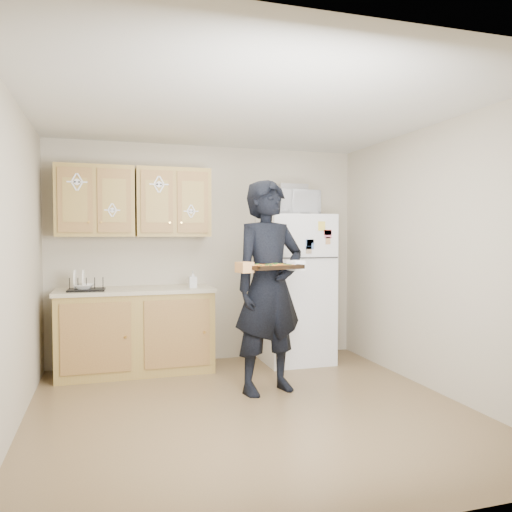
# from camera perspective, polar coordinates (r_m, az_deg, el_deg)

# --- Properties ---
(floor) EXTENTS (3.60, 3.60, 0.00)m
(floor) POSITION_cam_1_polar(r_m,az_deg,el_deg) (4.37, -0.58, -17.21)
(floor) COLOR brown
(floor) RESTS_ON ground
(ceiling) EXTENTS (3.60, 3.60, 0.00)m
(ceiling) POSITION_cam_1_polar(r_m,az_deg,el_deg) (4.24, -0.60, 16.52)
(ceiling) COLOR silver
(ceiling) RESTS_ON wall_back
(wall_back) EXTENTS (3.60, 0.04, 2.50)m
(wall_back) POSITION_cam_1_polar(r_m,az_deg,el_deg) (5.87, -5.50, 0.27)
(wall_back) COLOR #B5AA93
(wall_back) RESTS_ON floor
(wall_front) EXTENTS (3.60, 0.04, 2.50)m
(wall_front) POSITION_cam_1_polar(r_m,az_deg,el_deg) (2.45, 11.25, -2.63)
(wall_front) COLOR #B5AA93
(wall_front) RESTS_ON floor
(wall_left) EXTENTS (0.04, 3.60, 2.50)m
(wall_left) POSITION_cam_1_polar(r_m,az_deg,el_deg) (4.01, -26.13, -0.91)
(wall_left) COLOR #B5AA93
(wall_left) RESTS_ON floor
(wall_right) EXTENTS (0.04, 3.60, 2.50)m
(wall_right) POSITION_cam_1_polar(r_m,az_deg,el_deg) (4.93, 19.92, -0.25)
(wall_right) COLOR #B5AA93
(wall_right) RESTS_ON floor
(refrigerator) EXTENTS (0.75, 0.70, 1.70)m
(refrigerator) POSITION_cam_1_polar(r_m,az_deg,el_deg) (5.81, 4.50, -3.71)
(refrigerator) COLOR white
(refrigerator) RESTS_ON floor
(base_cabinet) EXTENTS (1.60, 0.60, 0.86)m
(base_cabinet) POSITION_cam_1_polar(r_m,az_deg,el_deg) (5.54, -13.56, -8.46)
(base_cabinet) COLOR olive
(base_cabinet) RESTS_ON floor
(countertop) EXTENTS (1.64, 0.64, 0.04)m
(countertop) POSITION_cam_1_polar(r_m,az_deg,el_deg) (5.47, -13.60, -3.82)
(countertop) COLOR beige
(countertop) RESTS_ON base_cabinet
(upper_cab_left) EXTENTS (0.80, 0.33, 0.75)m
(upper_cab_left) POSITION_cam_1_polar(r_m,az_deg,el_deg) (5.58, -17.90, 5.97)
(upper_cab_left) COLOR olive
(upper_cab_left) RESTS_ON wall_back
(upper_cab_right) EXTENTS (0.80, 0.33, 0.75)m
(upper_cab_right) POSITION_cam_1_polar(r_m,az_deg,el_deg) (5.62, -9.47, 6.02)
(upper_cab_right) COLOR olive
(upper_cab_right) RESTS_ON wall_back
(cereal_box) EXTENTS (0.20, 0.07, 0.32)m
(cereal_box) POSITION_cam_1_polar(r_m,az_deg,el_deg) (6.33, 8.08, -9.54)
(cereal_box) COLOR #E4C050
(cereal_box) RESTS_ON floor
(person) EXTENTS (0.82, 0.64, 1.97)m
(person) POSITION_cam_1_polar(r_m,az_deg,el_deg) (4.64, 1.49, -3.52)
(person) COLOR black
(person) RESTS_ON floor
(baking_tray) EXTENTS (0.55, 0.46, 0.04)m
(baking_tray) POSITION_cam_1_polar(r_m,az_deg,el_deg) (4.33, 1.72, -1.32)
(baking_tray) COLOR black
(baking_tray) RESTS_ON person
(pizza_front_left) EXTENTS (0.16, 0.16, 0.02)m
(pizza_front_left) POSITION_cam_1_polar(r_m,az_deg,el_deg) (4.20, 1.06, -1.19)
(pizza_front_left) COLOR orange
(pizza_front_left) RESTS_ON baking_tray
(pizza_front_right) EXTENTS (0.16, 0.16, 0.02)m
(pizza_front_right) POSITION_cam_1_polar(r_m,az_deg,el_deg) (4.32, 3.52, -1.09)
(pizza_front_right) COLOR orange
(pizza_front_right) RESTS_ON baking_tray
(pizza_back_left) EXTENTS (0.16, 0.16, 0.02)m
(pizza_back_left) POSITION_cam_1_polar(r_m,az_deg,el_deg) (4.33, -0.08, -1.08)
(pizza_back_left) COLOR orange
(pizza_back_left) RESTS_ON baking_tray
(pizza_back_right) EXTENTS (0.16, 0.16, 0.02)m
(pizza_back_right) POSITION_cam_1_polar(r_m,az_deg,el_deg) (4.45, 2.35, -0.99)
(pizza_back_right) COLOR orange
(pizza_back_right) RESTS_ON baking_tray
(pizza_center) EXTENTS (0.16, 0.16, 0.02)m
(pizza_center) POSITION_cam_1_polar(r_m,az_deg,el_deg) (4.33, 1.72, -1.09)
(pizza_center) COLOR orange
(pizza_center) RESTS_ON baking_tray
(microwave) EXTENTS (0.55, 0.41, 0.28)m
(microwave) POSITION_cam_1_polar(r_m,az_deg,el_deg) (5.73, 4.41, 6.11)
(microwave) COLOR white
(microwave) RESTS_ON refrigerator
(foil_pan) EXTENTS (0.33, 0.24, 0.07)m
(foil_pan) POSITION_cam_1_polar(r_m,az_deg,el_deg) (5.76, 4.06, 7.81)
(foil_pan) COLOR #B8B8C0
(foil_pan) RESTS_ON microwave
(dish_rack) EXTENTS (0.37, 0.29, 0.14)m
(dish_rack) POSITION_cam_1_polar(r_m,az_deg,el_deg) (5.36, -18.82, -3.02)
(dish_rack) COLOR black
(dish_rack) RESTS_ON countertop
(bowl) EXTENTS (0.22, 0.22, 0.05)m
(bowl) POSITION_cam_1_polar(r_m,az_deg,el_deg) (5.36, -19.08, -3.33)
(bowl) COLOR white
(bowl) RESTS_ON dish_rack
(soap_bottle) EXTENTS (0.08, 0.08, 0.18)m
(soap_bottle) POSITION_cam_1_polar(r_m,az_deg,el_deg) (5.41, -7.23, -2.68)
(soap_bottle) COLOR white
(soap_bottle) RESTS_ON countertop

